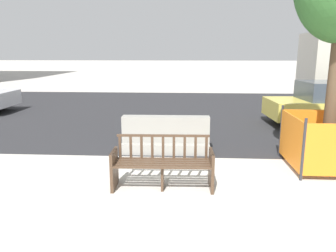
# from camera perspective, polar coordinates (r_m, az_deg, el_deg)

# --- Properties ---
(ground_plane) EXTENTS (200.00, 200.00, 0.00)m
(ground_plane) POSITION_cam_1_polar(r_m,az_deg,el_deg) (4.77, 1.32, -15.56)
(ground_plane) COLOR #B7B2A8
(street_asphalt) EXTENTS (120.00, 12.00, 0.01)m
(street_asphalt) POSITION_cam_1_polar(r_m,az_deg,el_deg) (13.10, 2.82, 2.69)
(street_asphalt) COLOR #28282B
(street_asphalt) RESTS_ON ground
(street_bench) EXTENTS (1.71, 0.58, 0.88)m
(street_bench) POSITION_cam_1_polar(r_m,az_deg,el_deg) (5.56, -0.95, -6.87)
(street_bench) COLOR #473323
(street_bench) RESTS_ON ground
(jersey_barrier_centre) EXTENTS (2.01, 0.71, 0.84)m
(jersey_barrier_centre) POSITION_cam_1_polar(r_m,az_deg,el_deg) (7.58, -0.39, -2.00)
(jersey_barrier_centre) COLOR gray
(jersey_barrier_centre) RESTS_ON ground
(construction_fence) EXTENTS (1.49, 1.49, 1.15)m
(construction_fence) POSITION_cam_1_polar(r_m,az_deg,el_deg) (7.19, 26.13, -2.21)
(construction_fence) COLOR #2D2D33
(construction_fence) RESTS_ON ground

